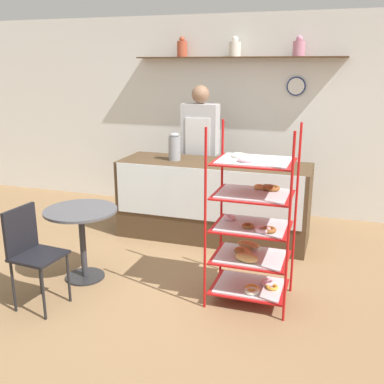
# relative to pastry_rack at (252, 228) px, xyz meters

# --- Properties ---
(ground_plane) EXTENTS (14.00, 14.00, 0.00)m
(ground_plane) POSITION_rel_pastry_rack_xyz_m (-0.73, 0.11, -0.69)
(ground_plane) COLOR olive
(back_wall) EXTENTS (10.00, 0.30, 2.70)m
(back_wall) POSITION_rel_pastry_rack_xyz_m (-0.73, 2.58, 0.68)
(back_wall) COLOR white
(back_wall) RESTS_ON ground_plane
(display_counter) EXTENTS (2.26, 0.73, 0.94)m
(display_counter) POSITION_rel_pastry_rack_xyz_m (-0.73, 1.35, -0.22)
(display_counter) COLOR #4C3823
(display_counter) RESTS_ON ground_plane
(pastry_rack) EXTENTS (0.71, 0.55, 1.58)m
(pastry_rack) POSITION_rel_pastry_rack_xyz_m (0.00, 0.00, 0.00)
(pastry_rack) COLOR #B71414
(pastry_rack) RESTS_ON ground_plane
(person_worker) EXTENTS (0.47, 0.24, 1.79)m
(person_worker) POSITION_rel_pastry_rack_xyz_m (-1.09, 1.96, 0.30)
(person_worker) COLOR #282833
(person_worker) RESTS_ON ground_plane
(cafe_table) EXTENTS (0.70, 0.70, 0.72)m
(cafe_table) POSITION_rel_pastry_rack_xyz_m (-1.64, -0.10, -0.15)
(cafe_table) COLOR #262628
(cafe_table) RESTS_ON ground_plane
(cafe_chair) EXTENTS (0.41, 0.41, 0.89)m
(cafe_chair) POSITION_rel_pastry_rack_xyz_m (-1.78, -0.69, -0.13)
(cafe_chair) COLOR black
(cafe_chair) RESTS_ON ground_plane
(coffee_carafe) EXTENTS (0.14, 0.14, 0.33)m
(coffee_carafe) POSITION_rel_pastry_rack_xyz_m (-1.21, 1.34, 0.41)
(coffee_carafe) COLOR gray
(coffee_carafe) RESTS_ON display_counter
(donut_tray_counter) EXTENTS (0.37, 0.25, 0.05)m
(donut_tray_counter) POSITION_rel_pastry_rack_xyz_m (-0.12, 1.35, 0.27)
(donut_tray_counter) COLOR silver
(donut_tray_counter) RESTS_ON display_counter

